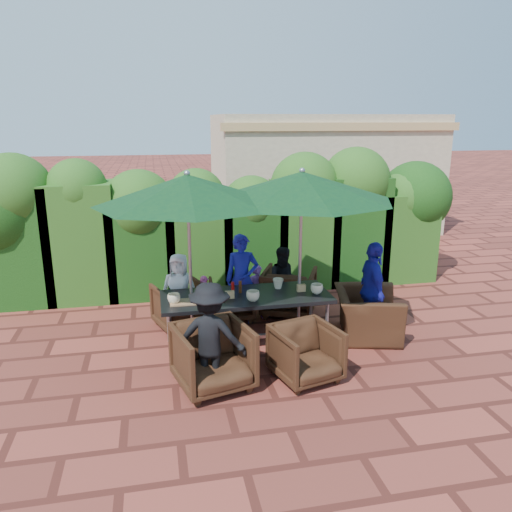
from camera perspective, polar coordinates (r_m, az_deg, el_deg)
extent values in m
plane|color=brown|center=(7.32, -0.82, -9.47)|extent=(80.00, 80.00, 0.00)
cube|color=black|center=(6.86, -1.15, -4.68)|extent=(2.31, 0.90, 0.05)
cube|color=gray|center=(7.09, -1.12, -9.28)|extent=(2.11, 0.05, 0.05)
cylinder|color=gray|center=(6.58, -9.76, -9.35)|extent=(0.05, 0.05, 0.70)
cylinder|color=gray|center=(7.22, -9.98, -7.06)|extent=(0.05, 0.05, 0.70)
cylinder|color=gray|center=(6.94, 8.09, -7.91)|extent=(0.05, 0.05, 0.70)
cylinder|color=gray|center=(7.55, 6.31, -5.88)|extent=(0.05, 0.05, 0.70)
cylinder|color=gray|center=(7.05, -7.18, -10.49)|extent=(0.44, 0.44, 0.03)
cylinder|color=gray|center=(6.62, -7.52, -1.22)|extent=(0.04, 0.04, 2.40)
cone|color=black|center=(6.41, -7.84, 7.56)|extent=(2.40, 2.40, 0.38)
sphere|color=gray|center=(6.39, -7.90, 9.33)|extent=(0.08, 0.08, 0.08)
cylinder|color=gray|center=(7.33, 4.83, -9.37)|extent=(0.44, 0.44, 0.03)
cylinder|color=gray|center=(6.92, 5.05, -0.42)|extent=(0.04, 0.04, 2.40)
cone|color=black|center=(6.72, 5.25, 7.99)|extent=(2.50, 2.50, 0.38)
sphere|color=gray|center=(6.69, 5.29, 9.68)|extent=(0.08, 0.08, 0.08)
imported|color=black|center=(7.67, -8.55, -5.40)|extent=(0.92, 0.90, 0.76)
imported|color=black|center=(7.95, -2.83, -4.72)|extent=(0.70, 0.66, 0.69)
imported|color=black|center=(8.09, 3.77, -3.85)|extent=(1.06, 1.03, 0.83)
imported|color=black|center=(5.96, -4.93, -11.09)|extent=(0.99, 0.95, 0.85)
imported|color=black|center=(6.17, 5.75, -10.72)|extent=(0.88, 0.84, 0.74)
imported|color=black|center=(7.45, 12.63, -5.68)|extent=(0.90, 1.16, 0.89)
imported|color=white|center=(7.66, -8.74, -3.90)|extent=(0.64, 0.49, 1.14)
imported|color=#1D1EA1|center=(7.67, -1.61, -2.67)|extent=(0.54, 0.46, 1.40)
imported|color=black|center=(7.91, 3.27, -3.07)|extent=(0.59, 0.40, 1.15)
imported|color=black|center=(5.87, -5.26, -9.11)|extent=(0.91, 0.63, 1.30)
imported|color=#1D1EA1|center=(7.39, 13.16, -3.78)|extent=(0.50, 0.86, 1.41)
imported|color=#EE54A2|center=(7.80, -5.85, -4.97)|extent=(0.28, 0.23, 0.75)
imported|color=purple|center=(7.91, 0.19, -4.11)|extent=(0.32, 0.26, 0.88)
imported|color=#227F22|center=(11.38, 2.77, 4.49)|extent=(1.84, 1.34, 1.87)
imported|color=#EE54A2|center=(11.69, 5.76, 3.89)|extent=(0.78, 0.53, 1.53)
imported|color=gray|center=(12.01, 11.35, 3.97)|extent=(1.04, 0.61, 1.53)
imported|color=beige|center=(6.61, -9.36, -4.83)|extent=(0.17, 0.17, 0.13)
imported|color=beige|center=(6.82, -5.68, -4.05)|extent=(0.14, 0.14, 0.14)
imported|color=beige|center=(6.61, -0.36, -4.58)|extent=(0.18, 0.18, 0.14)
imported|color=beige|center=(7.09, 2.54, -3.17)|extent=(0.15, 0.15, 0.14)
imported|color=beige|center=(6.94, 6.95, -3.74)|extent=(0.17, 0.17, 0.14)
cylinder|color=#B20C0A|center=(6.87, -2.67, -3.68)|extent=(0.04, 0.04, 0.17)
cylinder|color=#4C230C|center=(6.91, -1.82, -3.55)|extent=(0.04, 0.04, 0.17)
cube|color=#9B704B|center=(6.63, -8.31, -5.24)|extent=(0.35, 0.25, 0.02)
cube|color=tan|center=(6.72, -3.02, -4.43)|extent=(0.12, 0.06, 0.10)
cube|color=tan|center=(7.00, 5.18, -3.66)|extent=(0.12, 0.06, 0.10)
cube|color=#13350E|center=(9.34, -25.34, 1.08)|extent=(1.15, 0.95, 2.02)
sphere|color=#13350E|center=(9.18, -25.98, 6.59)|extent=(1.29, 1.29, 1.29)
cube|color=#13350E|center=(9.15, -19.27, 1.53)|extent=(1.15, 0.95, 2.05)
sphere|color=#13350E|center=(8.99, -19.79, 7.26)|extent=(1.01, 1.01, 1.01)
cube|color=#13350E|center=(9.10, -12.94, 0.90)|extent=(1.15, 0.95, 1.73)
sphere|color=#13350E|center=(8.95, -13.23, 5.64)|extent=(1.26, 1.26, 1.26)
cube|color=#13350E|center=(9.12, -6.68, 1.55)|extent=(1.15, 0.95, 1.83)
sphere|color=#13350E|center=(8.96, -6.84, 6.62)|extent=(1.04, 1.04, 1.04)
cube|color=#13350E|center=(9.27, -0.50, 1.39)|extent=(1.15, 0.95, 1.67)
sphere|color=#13350E|center=(9.12, -0.51, 5.88)|extent=(1.07, 1.07, 1.07)
cube|color=#13350E|center=(9.48, 5.45, 2.57)|extent=(1.15, 0.95, 1.98)
sphere|color=#13350E|center=(9.32, 5.59, 7.91)|extent=(1.27, 1.27, 1.27)
cube|color=#13350E|center=(9.81, 11.06, 2.99)|extent=(1.15, 0.95, 2.04)
sphere|color=#13350E|center=(9.66, 11.34, 8.34)|extent=(1.29, 1.29, 1.29)
cube|color=#13350E|center=(10.27, 16.17, 2.23)|extent=(1.15, 0.95, 1.70)
sphere|color=#13350E|center=(10.13, 16.49, 6.37)|extent=(1.02, 1.02, 1.02)
sphere|color=#13350E|center=(10.36, 17.70, 6.45)|extent=(1.40, 1.40, 1.40)
cube|color=beige|center=(14.41, 7.70, 9.35)|extent=(6.00, 3.00, 3.20)
cube|color=tan|center=(12.98, 10.07, 14.36)|extent=(6.20, 0.25, 0.20)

